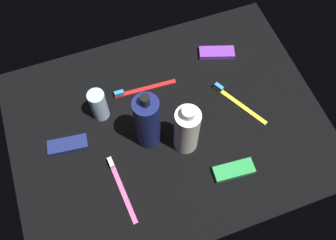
# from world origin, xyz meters

# --- Properties ---
(ground_plane) EXTENTS (0.84, 0.64, 0.01)m
(ground_plane) POSITION_xyz_m (0.00, 0.00, -0.01)
(ground_plane) COLOR black
(lotion_bottle) EXTENTS (0.06, 0.06, 0.21)m
(lotion_bottle) POSITION_xyz_m (-0.06, -0.02, 0.09)
(lotion_bottle) COLOR navy
(lotion_bottle) RESTS_ON ground_plane
(bodywash_bottle) EXTENTS (0.06, 0.06, 0.18)m
(bodywash_bottle) POSITION_xyz_m (0.02, -0.07, 0.08)
(bodywash_bottle) COLOR silver
(bodywash_bottle) RESTS_ON ground_plane
(deodorant_stick) EXTENTS (0.04, 0.04, 0.10)m
(deodorant_stick) POSITION_xyz_m (-0.16, 0.09, 0.05)
(deodorant_stick) COLOR silver
(deodorant_stick) RESTS_ON ground_plane
(toothbrush_yellow) EXTENTS (0.10, 0.16, 0.02)m
(toothbrush_yellow) POSITION_xyz_m (0.20, 0.00, 0.01)
(toothbrush_yellow) COLOR yellow
(toothbrush_yellow) RESTS_ON ground_plane
(toothbrush_red) EXTENTS (0.18, 0.02, 0.02)m
(toothbrush_red) POSITION_xyz_m (-0.03, 0.13, 0.01)
(toothbrush_red) COLOR red
(toothbrush_red) RESTS_ON ground_plane
(toothbrush_pink) EXTENTS (0.03, 0.18, 0.02)m
(toothbrush_pink) POSITION_xyz_m (-0.17, -0.12, 0.01)
(toothbrush_pink) COLOR #E55999
(toothbrush_pink) RESTS_ON ground_plane
(snack_bar_green) EXTENTS (0.11, 0.05, 0.01)m
(snack_bar_green) POSITION_xyz_m (0.11, -0.18, 0.01)
(snack_bar_green) COLOR green
(snack_bar_green) RESTS_ON ground_plane
(snack_bar_purple) EXTENTS (0.11, 0.07, 0.01)m
(snack_bar_purple) POSITION_xyz_m (0.22, 0.17, 0.01)
(snack_bar_purple) COLOR purple
(snack_bar_purple) RESTS_ON ground_plane
(snack_bar_navy) EXTENTS (0.11, 0.05, 0.01)m
(snack_bar_navy) POSITION_xyz_m (-0.27, 0.03, 0.01)
(snack_bar_navy) COLOR navy
(snack_bar_navy) RESTS_ON ground_plane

